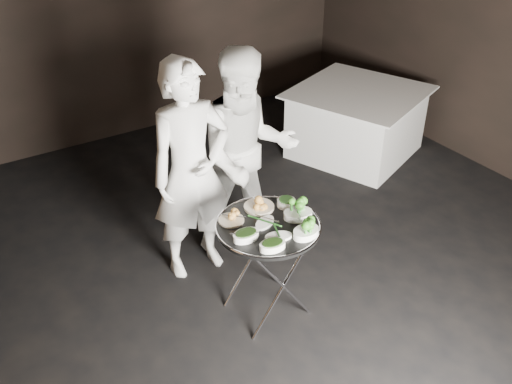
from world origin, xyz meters
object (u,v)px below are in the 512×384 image
waiter_left (191,172)px  dining_table (356,122)px  tray_stand (267,265)px  serving_tray (268,226)px  waiter_right (247,154)px

waiter_left → dining_table: 2.56m
tray_stand → waiter_left: waiter_left is taller
tray_stand → serving_tray: 0.34m
tray_stand → dining_table: 2.67m
waiter_left → serving_tray: bearing=-74.6°
waiter_right → waiter_left: bearing=-158.7°
serving_tray → dining_table: serving_tray is taller
waiter_right → dining_table: size_ratio=1.36×
tray_stand → waiter_right: size_ratio=0.44×
waiter_left → waiter_right: waiter_left is taller
serving_tray → dining_table: 2.70m
waiter_left → dining_table: size_ratio=1.38×
serving_tray → waiter_right: (0.32, 0.79, 0.10)m
serving_tray → waiter_left: waiter_left is taller
dining_table → serving_tray: bearing=-144.8°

